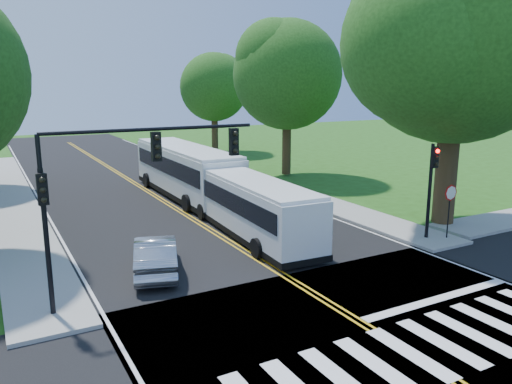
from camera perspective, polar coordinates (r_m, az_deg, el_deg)
ground at (r=15.16m, az=15.79°, el=-16.51°), size 140.00×140.00×0.00m
road at (r=29.78m, az=-9.18°, el=-1.87°), size 14.00×96.00×0.01m
cross_road at (r=15.15m, az=15.80°, el=-16.49°), size 60.00×12.00×0.01m
center_line at (r=33.48m, az=-11.51°, el=-0.38°), size 0.36×70.00×0.01m
edge_line_w at (r=32.19m, az=-23.12°, el=-1.63°), size 0.12×70.00×0.01m
edge_line_e at (r=36.03m, az=-1.16°, el=0.75°), size 0.12×70.00×0.01m
crosswalk at (r=14.85m, az=17.21°, el=-17.17°), size 12.60×3.00×0.01m
stop_bar at (r=18.48m, az=20.17°, el=-11.36°), size 6.60×0.40×0.01m
sidewalk_nw at (r=35.01m, az=-26.10°, el=-0.75°), size 2.60×40.00×0.15m
sidewalk_ne at (r=39.31m, az=-1.26°, el=1.81°), size 2.60×40.00×0.15m
tree_ne_big at (r=27.01m, az=22.05°, el=16.57°), size 10.80×10.80×14.91m
tree_east_mid at (r=39.41m, az=3.61°, el=13.18°), size 8.40×8.40×11.93m
tree_east_far at (r=54.00m, az=-4.82°, el=11.84°), size 7.20×7.20×10.34m
signal_nw at (r=16.37m, az=-15.16°, el=1.97°), size 7.15×0.46×5.66m
signal_ne at (r=24.12m, az=19.43°, el=1.47°), size 0.30×0.46×4.40m
stop_sign at (r=24.61m, az=21.32°, el=-0.69°), size 0.76×0.08×2.53m
bus_lead at (r=24.08m, az=-0.77°, el=-1.44°), size 3.04×10.92×2.79m
bus_follow at (r=32.53m, az=-8.07°, el=2.47°), size 3.17×12.65×3.27m
hatchback at (r=19.77m, az=-11.40°, el=-7.02°), size 2.78×4.67×1.45m
suv at (r=29.30m, az=3.25°, el=-0.63°), size 2.96×5.02×1.31m
dark_sedan at (r=32.65m, az=-0.04°, el=0.58°), size 2.07×4.14×1.15m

